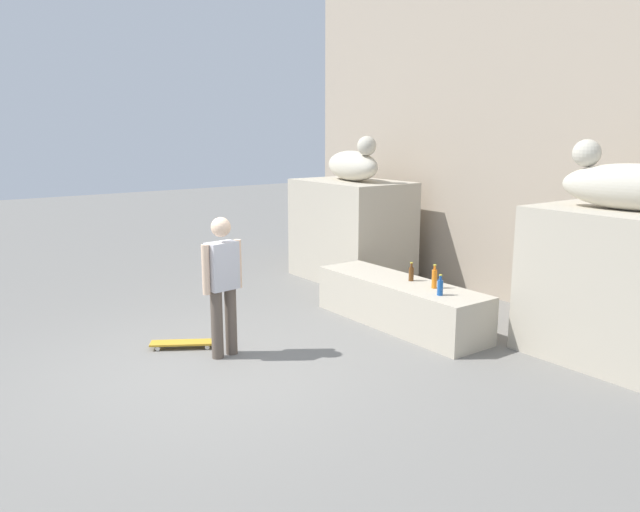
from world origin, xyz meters
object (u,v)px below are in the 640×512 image
skateboard (183,343)px  bottle_orange (434,278)px  bottle_blue (440,287)px  statue_reclining_right (631,185)px  statue_reclining_left (353,165)px  bottle_brown (411,273)px  skater (223,281)px

skateboard → bottle_orange: size_ratio=2.50×
bottle_blue → bottle_orange: (-0.29, 0.20, 0.02)m
statue_reclining_right → bottle_orange: bearing=20.0°
bottle_blue → bottle_orange: bearing=145.6°
statue_reclining_left → statue_reclining_right: bearing=13.2°
bottle_brown → statue_reclining_right: bearing=23.5°
skater → bottle_brown: skater is taller
skater → statue_reclining_left: bearing=-158.1°
statue_reclining_left → statue_reclining_right: size_ratio=1.01×
statue_reclining_left → skateboard: bearing=-55.2°
skateboard → bottle_blue: 3.26m
statue_reclining_left → bottle_brown: (2.54, -1.02, -1.32)m
bottle_orange → bottle_brown: (-0.46, 0.04, -0.03)m
skater → bottle_orange: 2.74m
statue_reclining_right → bottle_blue: statue_reclining_right is taller
skater → skateboard: skater is taller
skateboard → bottle_brown: bearing=-167.4°
skateboard → bottle_orange: (1.44, 2.88, 0.70)m
skater → bottle_blue: skater is taller
skateboard → bottle_brown: size_ratio=3.06×
skater → bottle_blue: 2.67m
statue_reclining_left → bottle_brown: bearing=-8.6°
statue_reclining_left → bottle_orange: bearing=-6.1°
skateboard → bottle_blue: bearing=178.4°
statue_reclining_left → bottle_brown: statue_reclining_left is taller
statue_reclining_right → bottle_brown: 2.88m
statue_reclining_right → bottle_brown: size_ratio=6.48×
bottle_blue → bottle_orange: bottle_orange is taller
skater → skateboard: size_ratio=2.12×
bottle_blue → bottle_brown: (-0.75, 0.23, -0.00)m
statue_reclining_left → bottle_blue: statue_reclining_left is taller
skater → bottle_brown: bearing=162.2°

